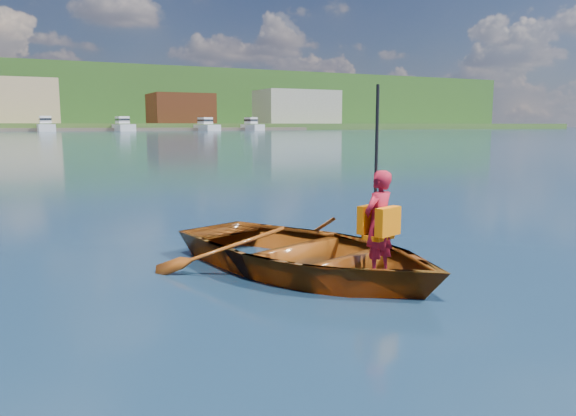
% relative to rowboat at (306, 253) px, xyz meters
% --- Properties ---
extents(ground, '(600.00, 600.00, 0.00)m').
position_rel_rowboat_xyz_m(ground, '(-1.20, 0.92, -0.23)').
color(ground, '#0F2843').
rests_on(ground, ground).
extents(rowboat, '(3.70, 4.31, 0.75)m').
position_rel_rowboat_xyz_m(rowboat, '(0.00, 0.00, 0.00)').
color(rowboat, maroon).
rests_on(rowboat, ground).
extents(child_paddler, '(0.48, 0.43, 2.03)m').
position_rel_rowboat_xyz_m(child_paddler, '(0.45, -0.79, 0.45)').
color(child_paddler, maroon).
rests_on(child_paddler, ground).
extents(shoreline, '(400.00, 140.00, 22.00)m').
position_rel_rowboat_xyz_m(shoreline, '(-1.20, 237.53, 10.10)').
color(shoreline, '#354F25').
rests_on(shoreline, ground).
extents(dock, '(160.05, 7.22, 0.80)m').
position_rel_rowboat_xyz_m(dock, '(-3.18, 148.92, 0.17)').
color(dock, brown).
rests_on(dock, ground).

